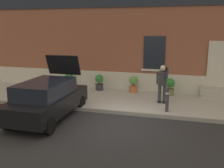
% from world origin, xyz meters
% --- Properties ---
extents(ground_plane, '(80.00, 80.00, 0.00)m').
position_xyz_m(ground_plane, '(0.00, 0.00, 0.00)').
color(ground_plane, '#232326').
extents(sidewalk, '(24.00, 3.60, 0.15)m').
position_xyz_m(sidewalk, '(0.00, 2.80, 0.07)').
color(sidewalk, '#99968E').
rests_on(sidewalk, ground).
extents(curb_edge, '(24.00, 0.12, 0.15)m').
position_xyz_m(curb_edge, '(0.00, 0.94, 0.07)').
color(curb_edge, gray).
rests_on(curb_edge, ground).
extents(building_facade, '(24.00, 1.52, 7.50)m').
position_xyz_m(building_facade, '(0.01, 5.29, 3.73)').
color(building_facade, brown).
rests_on(building_facade, ground).
extents(entrance_stoop, '(1.70, 0.96, 0.48)m').
position_xyz_m(entrance_stoop, '(4.09, 4.23, 0.34)').
color(entrance_stoop, '#9E998E').
rests_on(entrance_stoop, sidewalk).
extents(hatchback_car_black, '(1.80, 4.07, 2.34)m').
position_xyz_m(hatchback_car_black, '(-2.63, -0.26, 0.80)').
color(hatchback_car_black, black).
rests_on(hatchback_car_black, ground).
extents(bollard_near_person, '(0.15, 0.15, 1.04)m').
position_xyz_m(bollard_near_person, '(1.82, 1.35, 0.71)').
color(bollard_near_person, '#333338').
rests_on(bollard_near_person, sidewalk).
extents(bollard_far_left, '(0.15, 0.15, 1.04)m').
position_xyz_m(bollard_far_left, '(-2.67, 1.35, 0.71)').
color(bollard_far_left, '#333338').
rests_on(bollard_far_left, sidewalk).
extents(person_on_phone, '(0.51, 0.52, 1.74)m').
position_xyz_m(person_on_phone, '(1.51, 2.45, 1.15)').
color(person_on_phone, '#2D2D33').
rests_on(person_on_phone, sidewalk).
extents(planter_cream, '(0.44, 0.44, 0.86)m').
position_xyz_m(planter_cream, '(-3.81, 4.23, 0.61)').
color(planter_cream, beige).
rests_on(planter_cream, sidewalk).
extents(planter_charcoal, '(0.44, 0.44, 0.86)m').
position_xyz_m(planter_charcoal, '(-1.94, 4.05, 0.61)').
color(planter_charcoal, '#2D2D30').
rests_on(planter_charcoal, sidewalk).
extents(planter_terracotta, '(0.44, 0.44, 0.86)m').
position_xyz_m(planter_terracotta, '(-0.07, 4.06, 0.61)').
color(planter_terracotta, '#B25B38').
rests_on(planter_terracotta, sidewalk).
extents(planter_olive, '(0.44, 0.44, 0.86)m').
position_xyz_m(planter_olive, '(1.80, 4.01, 0.61)').
color(planter_olive, '#606B38').
rests_on(planter_olive, sidewalk).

